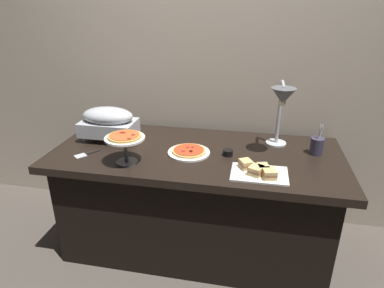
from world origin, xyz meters
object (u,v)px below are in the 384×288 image
pizza_plate_center (125,140)px  heat_lamp (282,102)px  pizza_plate_front (189,152)px  utensil_holder (317,146)px  sauce_cup_near (228,152)px  serving_spatula (86,154)px  chafing_dish (108,122)px  sandwich_platter (259,171)px

pizza_plate_center → heat_lamp: bearing=19.9°
pizza_plate_front → utensil_holder: 0.83m
heat_lamp → sauce_cup_near: bearing=-161.2°
sauce_cup_near → serving_spatula: sauce_cup_near is taller
sauce_cup_near → utensil_holder: 0.58m
chafing_dish → serving_spatula: 0.30m
chafing_dish → serving_spatula: (-0.05, -0.27, -0.13)m
pizza_plate_center → chafing_dish: bearing=128.0°
sauce_cup_near → serving_spatula: bearing=-169.7°
heat_lamp → pizza_plate_center: bearing=-160.1°
sandwich_platter → serving_spatula: sandwich_platter is taller
pizza_plate_center → serving_spatula: bearing=168.8°
pizza_plate_center → utensil_holder: size_ratio=1.19×
pizza_plate_front → serving_spatula: 0.66m
heat_lamp → pizza_plate_center: (-0.91, -0.33, -0.20)m
sandwich_platter → sauce_cup_near: bearing=131.7°
sauce_cup_near → sandwich_platter: bearing=-48.3°
heat_lamp → sandwich_platter: (-0.11, -0.33, -0.32)m
pizza_plate_center → utensil_holder: bearing=17.2°
sandwich_platter → sauce_cup_near: 0.30m
pizza_plate_front → utensil_holder: size_ratio=1.35×
chafing_dish → pizza_plate_center: bearing=-52.0°
pizza_plate_center → sandwich_platter: 0.81m
heat_lamp → pizza_plate_front: heat_lamp is taller
chafing_dish → utensil_holder: bearing=1.3°
sandwich_platter → pizza_plate_center: bearing=180.0°
utensil_holder → serving_spatula: 1.49m
sauce_cup_near → serving_spatula: (-0.90, -0.16, -0.02)m
sandwich_platter → utensil_holder: 0.51m
sandwich_platter → utensil_holder: (0.36, 0.36, 0.03)m
pizza_plate_center → sauce_cup_near: 0.65m
sauce_cup_near → utensil_holder: utensil_holder is taller
heat_lamp → utensil_holder: bearing=6.8°
sauce_cup_near → utensil_holder: (0.56, 0.14, 0.04)m
chafing_dish → serving_spatula: bearing=-99.7°
chafing_dish → sauce_cup_near: bearing=-6.8°
serving_spatula → sandwich_platter: bearing=-3.1°
heat_lamp → sauce_cup_near: 0.46m
heat_lamp → sandwich_platter: bearing=-108.5°
serving_spatula → pizza_plate_front: bearing=12.7°
utensil_holder → pizza_plate_center: bearing=-162.8°
pizza_plate_front → sauce_cup_near: bearing=4.2°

